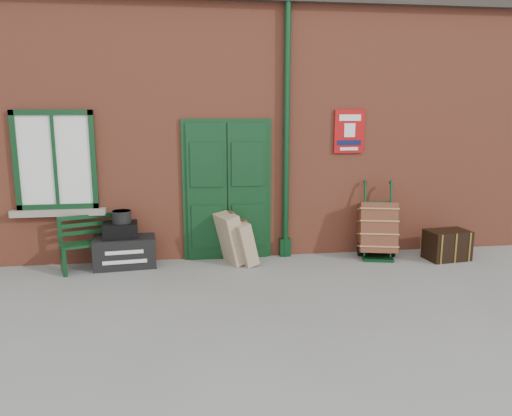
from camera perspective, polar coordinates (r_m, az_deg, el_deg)
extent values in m
plane|color=gray|center=(6.92, 0.38, -9.13)|extent=(80.00, 80.00, 0.00)
cube|color=#A54E35|center=(9.97, -2.66, 8.91)|extent=(10.00, 4.00, 4.00)
cube|color=#38302B|center=(10.11, -2.78, 21.18)|extent=(10.30, 4.30, 0.30)
cube|color=black|center=(8.01, -3.30, 1.83)|extent=(1.42, 0.12, 2.32)
cube|color=white|center=(8.13, -22.00, 5.08)|extent=(1.20, 0.08, 1.50)
cylinder|color=#0C3318|center=(8.01, 3.50, 8.31)|extent=(0.10, 0.10, 4.00)
cube|color=#B00C0E|center=(8.33, 10.61, 8.60)|extent=(0.50, 0.03, 0.70)
cube|color=black|center=(8.01, -16.59, -3.67)|extent=(1.42, 0.79, 0.04)
cube|color=black|center=(8.14, -16.96, -1.59)|extent=(1.31, 0.48, 0.37)
cube|color=#0C3318|center=(7.98, -21.18, -5.56)|extent=(0.18, 0.41, 0.41)
cube|color=#0C3318|center=(8.20, -11.97, -4.59)|extent=(0.18, 0.41, 0.41)
cube|color=black|center=(8.02, -14.75, -4.87)|extent=(0.97, 0.59, 0.47)
cube|color=black|center=(7.94, -15.24, -2.45)|extent=(0.54, 0.42, 0.23)
cylinder|color=black|center=(7.89, -15.10, -0.97)|extent=(0.30, 0.30, 0.19)
cube|color=tan|center=(7.90, -2.92, -3.44)|extent=(0.55, 0.66, 0.81)
cube|color=tan|center=(7.84, -1.53, -3.98)|extent=(0.50, 0.59, 0.70)
cube|color=#0C3318|center=(8.40, 13.71, -5.57)|extent=(0.54, 0.45, 0.05)
cylinder|color=#0C3318|center=(8.39, 12.33, -1.33)|extent=(0.12, 0.34, 1.21)
cylinder|color=#0C3318|center=(8.45, 15.15, -1.37)|extent=(0.12, 0.34, 1.21)
cylinder|color=black|center=(8.52, 11.72, -4.61)|extent=(0.10, 0.23, 0.23)
cylinder|color=black|center=(8.60, 15.39, -4.63)|extent=(0.10, 0.23, 0.23)
cube|color=brown|center=(8.43, 13.72, -2.20)|extent=(0.73, 0.76, 0.90)
cube|color=black|center=(8.69, 20.99, -3.95)|extent=(0.72, 0.51, 0.48)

